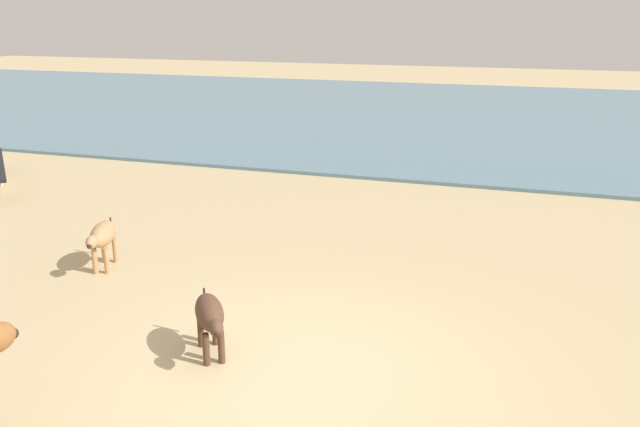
% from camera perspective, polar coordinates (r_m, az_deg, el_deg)
% --- Properties ---
extents(ground, '(80.00, 80.00, 0.00)m').
position_cam_1_polar(ground, '(7.02, -1.96, -14.06)').
color(ground, tan).
extents(sea_water, '(60.00, 20.00, 0.08)m').
position_cam_1_polar(sea_water, '(24.28, 13.05, 8.27)').
color(sea_water, slate).
rests_on(sea_water, ground).
extents(calf_near_tan, '(0.55, 1.05, 0.70)m').
position_cam_1_polar(calf_near_tan, '(10.05, -18.38, -1.91)').
color(calf_near_tan, tan).
rests_on(calf_near_tan, ground).
extents(calf_far_dark, '(0.75, 0.94, 0.67)m').
position_cam_1_polar(calf_far_dark, '(7.28, -9.54, -8.77)').
color(calf_far_dark, '#4C3323').
rests_on(calf_far_dark, ground).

